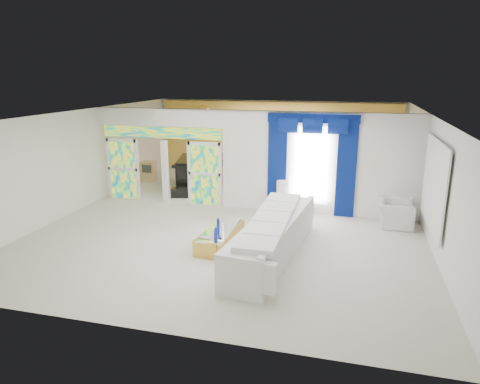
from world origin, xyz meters
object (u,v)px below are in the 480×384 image
(armchair, at_px, (395,213))
(grand_piano, at_px, (201,172))
(white_sofa, at_px, (273,239))
(coffee_table, at_px, (220,237))
(console_table, at_px, (292,207))

(armchair, relative_size, grand_piano, 0.52)
(white_sofa, relative_size, armchair, 4.08)
(white_sofa, relative_size, coffee_table, 2.45)
(white_sofa, xyz_separation_m, armchair, (2.87, 2.90, -0.07))
(white_sofa, bearing_deg, coffee_table, 173.80)
(grand_piano, bearing_deg, armchair, -37.52)
(console_table, distance_m, armchair, 2.89)
(console_table, relative_size, armchair, 1.16)
(white_sofa, bearing_deg, console_table, 96.25)
(console_table, bearing_deg, white_sofa, -90.07)
(armchair, height_order, grand_piano, grand_piano)
(coffee_table, relative_size, armchair, 1.66)
(grand_piano, bearing_deg, console_table, -48.63)
(grand_piano, bearing_deg, white_sofa, -71.08)
(armchair, bearing_deg, console_table, 86.73)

